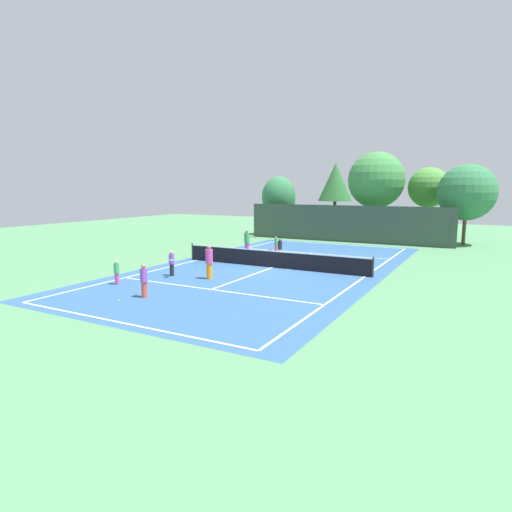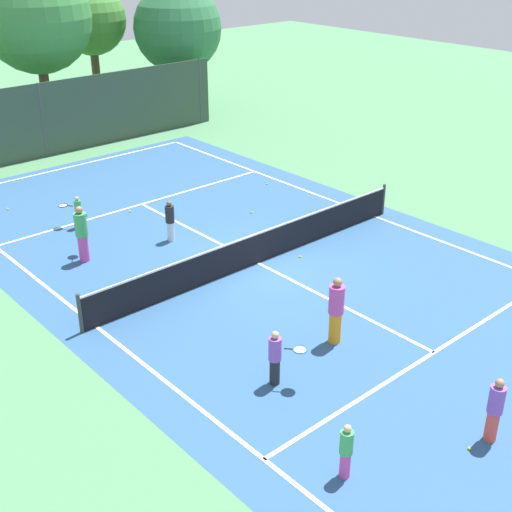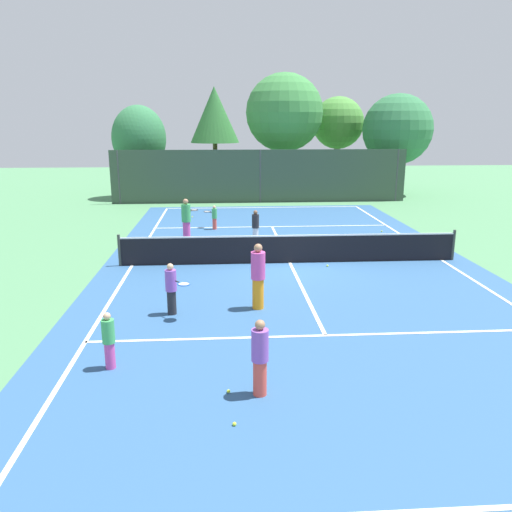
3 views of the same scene
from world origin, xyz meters
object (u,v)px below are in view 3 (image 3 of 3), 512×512
player_6 (109,340)px  player_4 (260,357)px  player_5 (214,217)px  tennis_ball_2 (257,228)px  player_2 (258,276)px  tennis_ball_0 (327,266)px  tennis_ball_3 (228,391)px  tennis_ball_6 (234,424)px  tennis_ball_7 (339,241)px  tennis_ball_5 (192,217)px  tennis_ball_1 (231,258)px  tennis_ball_4 (382,231)px  player_1 (255,226)px  player_3 (172,288)px  player_0 (186,220)px

player_6 → player_4: bearing=-22.9°
player_4 → player_5: size_ratio=1.32×
player_5 → tennis_ball_2: player_5 is taller
player_2 → tennis_ball_0: (2.67, 3.89, -0.87)m
player_6 → tennis_ball_0: size_ratio=18.11×
player_5 → tennis_ball_3: 14.90m
tennis_ball_0 → tennis_ball_6: 9.94m
tennis_ball_7 → player_6: bearing=-123.3°
player_4 → tennis_ball_5: 18.21m
tennis_ball_0 → player_2: bearing=-124.5°
player_2 → player_6: 4.57m
tennis_ball_0 → tennis_ball_1: same height
tennis_ball_0 → tennis_ball_6: size_ratio=1.00×
player_5 → tennis_ball_7: size_ratio=16.77×
tennis_ball_2 → tennis_ball_7: 4.34m
tennis_ball_4 → player_4: bearing=-115.3°
tennis_ball_6 → tennis_ball_7: size_ratio=1.00×
tennis_ball_1 → tennis_ball_5: (-1.83, 8.50, 0.00)m
player_6 → tennis_ball_2: (3.92, 13.75, -0.58)m
player_6 → tennis_ball_1: bearing=72.8°
player_2 → player_5: (-1.30, 10.51, -0.33)m
player_2 → tennis_ball_2: player_2 is taller
player_1 → player_6: (-3.65, -10.80, -0.09)m
player_5 → tennis_ball_2: (2.00, 0.01, -0.55)m
tennis_ball_0 → tennis_ball_2: size_ratio=1.00×
tennis_ball_4 → tennis_ball_5: 9.71m
player_2 → player_6: (-3.22, -3.23, -0.30)m
tennis_ball_7 → tennis_ball_3: bearing=-111.7°
player_3 → player_6: 3.10m
player_1 → tennis_ball_5: player_1 is taller
player_2 → tennis_ball_2: (0.71, 10.52, -0.87)m
player_1 → tennis_ball_6: (-1.20, -13.01, -0.67)m
tennis_ball_1 → tennis_ball_2: size_ratio=1.00×
player_6 → tennis_ball_3: bearing=-25.9°
tennis_ball_7 → tennis_ball_4: bearing=37.0°
player_1 → tennis_ball_4: (5.84, 1.80, -0.67)m
tennis_ball_0 → tennis_ball_1: bearing=159.8°
player_5 → tennis_ball_3: player_5 is taller
player_2 → tennis_ball_2: 10.58m
player_0 → tennis_ball_6: (1.62, -13.54, -0.88)m
player_6 → tennis_ball_1: player_6 is taller
player_3 → tennis_ball_4: (8.51, 9.66, -0.67)m
tennis_ball_1 → tennis_ball_3: size_ratio=1.00×
player_1 → tennis_ball_4: size_ratio=20.68×
player_6 → tennis_ball_2: bearing=74.1°
player_0 → tennis_ball_5: (-0.08, 5.49, -0.88)m
player_5 → tennis_ball_6: 15.96m
player_3 → tennis_ball_7: (6.13, 7.87, -0.67)m
tennis_ball_4 → tennis_ball_5: (-8.74, 4.23, 0.00)m
tennis_ball_2 → tennis_ball_3: 14.98m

